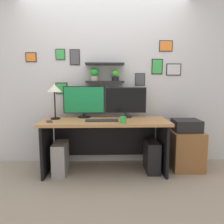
# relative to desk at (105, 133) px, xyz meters

# --- Properties ---
(ground_plane) EXTENTS (8.00, 8.00, 0.00)m
(ground_plane) POSITION_rel_desk_xyz_m (0.00, -0.06, -0.54)
(ground_plane) COLOR gray
(back_wall_assembly) EXTENTS (4.40, 0.24, 2.70)m
(back_wall_assembly) POSITION_rel_desk_xyz_m (0.00, 0.38, 0.81)
(back_wall_assembly) COLOR silver
(back_wall_assembly) RESTS_ON ground
(desk) EXTENTS (1.75, 0.68, 0.75)m
(desk) POSITION_rel_desk_xyz_m (0.00, 0.00, 0.00)
(desk) COLOR tan
(desk) RESTS_ON ground
(monitor_left) EXTENTS (0.60, 0.18, 0.46)m
(monitor_left) POSITION_rel_desk_xyz_m (-0.31, 0.16, 0.45)
(monitor_left) COLOR black
(monitor_left) RESTS_ON desk
(monitor_right) EXTENTS (0.61, 0.18, 0.45)m
(monitor_right) POSITION_rel_desk_xyz_m (0.31, 0.16, 0.44)
(monitor_right) COLOR black
(monitor_right) RESTS_ON desk
(keyboard) EXTENTS (0.44, 0.14, 0.02)m
(keyboard) POSITION_rel_desk_xyz_m (-0.04, -0.15, 0.22)
(keyboard) COLOR #2D2D33
(keyboard) RESTS_ON desk
(computer_mouse) EXTENTS (0.06, 0.09, 0.03)m
(computer_mouse) POSITION_rel_desk_xyz_m (0.26, -0.16, 0.22)
(computer_mouse) COLOR black
(computer_mouse) RESTS_ON desk
(desk_lamp) EXTENTS (0.20, 0.20, 0.50)m
(desk_lamp) POSITION_rel_desk_xyz_m (-0.71, 0.03, 0.61)
(desk_lamp) COLOR black
(desk_lamp) RESTS_ON desk
(cell_phone) EXTENTS (0.12, 0.16, 0.01)m
(cell_phone) POSITION_rel_desk_xyz_m (-0.74, -0.18, 0.21)
(cell_phone) COLOR #2D2D33
(cell_phone) RESTS_ON desk
(coffee_mug) EXTENTS (0.08, 0.08, 0.09)m
(coffee_mug) POSITION_rel_desk_xyz_m (0.23, -0.31, 0.25)
(coffee_mug) COLOR green
(coffee_mug) RESTS_ON desk
(drawer_cabinet) EXTENTS (0.44, 0.50, 0.56)m
(drawer_cabinet) POSITION_rel_desk_xyz_m (1.19, 0.03, -0.26)
(drawer_cabinet) COLOR brown
(drawer_cabinet) RESTS_ON ground
(printer) EXTENTS (0.38, 0.34, 0.17)m
(printer) POSITION_rel_desk_xyz_m (1.19, 0.03, 0.10)
(printer) COLOR black
(printer) RESTS_ON drawer_cabinet
(computer_tower_left) EXTENTS (0.18, 0.40, 0.43)m
(computer_tower_left) POSITION_rel_desk_xyz_m (-0.63, -0.09, -0.33)
(computer_tower_left) COLOR #99999E
(computer_tower_left) RESTS_ON ground
(computer_tower_right) EXTENTS (0.18, 0.40, 0.44)m
(computer_tower_right) POSITION_rel_desk_xyz_m (0.67, -0.07, -0.33)
(computer_tower_right) COLOR black
(computer_tower_right) RESTS_ON ground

